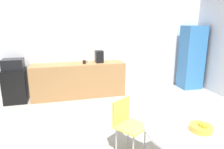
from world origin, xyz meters
name	(u,v)px	position (x,y,z in m)	size (l,w,h in m)	color
ground_plane	(145,148)	(0.00, 0.00, 0.00)	(6.00, 6.00, 0.00)	#9E998E
wall_back	(104,46)	(0.00, 3.00, 1.30)	(6.00, 0.10, 2.60)	silver
counter_block	(79,80)	(-0.78, 2.65, 0.45)	(2.43, 0.60, 0.90)	#9E7042
mini_fridge	(16,86)	(-2.34, 2.65, 0.42)	(0.54, 0.54, 0.83)	black
microwave	(13,64)	(-2.34, 2.65, 0.96)	(0.48, 0.38, 0.26)	black
locker_cabinet	(192,58)	(2.55, 2.55, 0.93)	(0.60, 0.50, 1.85)	#3372B2
round_table	(194,138)	(0.27, -0.78, 0.61)	(1.19, 1.19, 0.73)	silver
chair_yellow	(126,119)	(-0.32, 0.05, 0.52)	(0.59, 0.59, 0.83)	silver
fruit_bowl	(201,127)	(0.32, -0.84, 0.77)	(0.27, 0.27, 0.11)	gold
mug_white	(84,62)	(-0.62, 2.57, 0.95)	(0.13, 0.08, 0.09)	black
coffee_maker	(99,57)	(-0.21, 2.65, 1.06)	(0.20, 0.24, 0.32)	black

